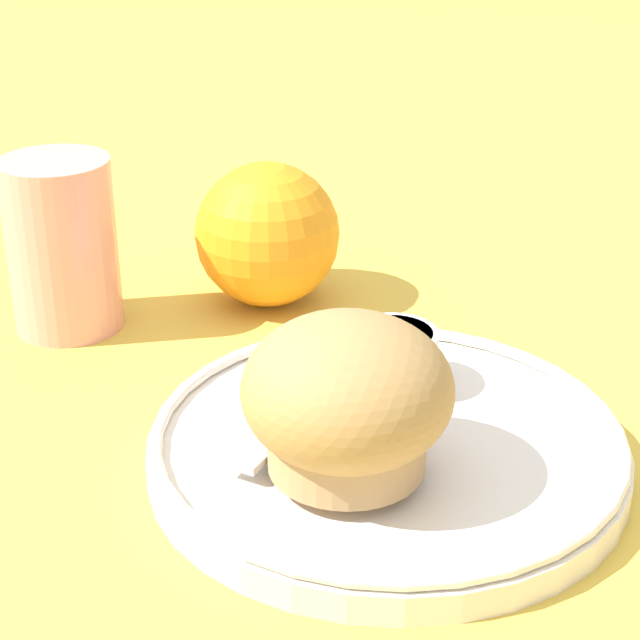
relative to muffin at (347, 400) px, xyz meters
The scene contains 8 objects.
ground_plane 0.06m from the muffin, 62.29° to the left, with size 3.00×3.00×0.00m, color gold.
plate 0.06m from the muffin, 24.21° to the left, with size 0.22×0.22×0.02m.
muffin is the anchor object (origin of this frame).
cream_ramekin 0.09m from the muffin, 39.33° to the left, with size 0.04×0.04×0.02m.
berry_pair 0.07m from the muffin, 48.40° to the left, with size 0.02×0.01×0.01m.
butter_knife 0.07m from the muffin, 63.51° to the left, with size 0.15×0.09×0.00m.
orange_fruit 0.22m from the muffin, 67.53° to the left, with size 0.09×0.09×0.09m.
juice_glass 0.24m from the muffin, 97.58° to the left, with size 0.06×0.06×0.10m.
Camera 1 is at (-0.24, -0.34, 0.27)m, focal length 60.00 mm.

